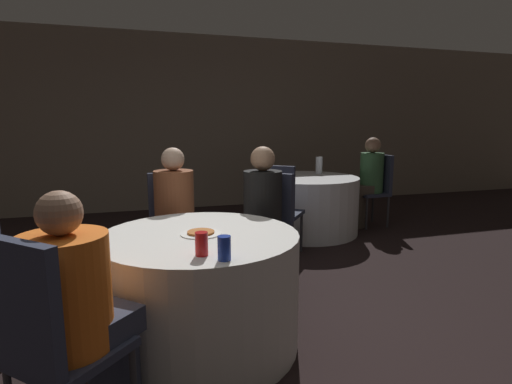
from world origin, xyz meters
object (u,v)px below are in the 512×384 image
object	(u,v)px
table_near	(200,290)
chair_near_southwest	(46,334)
soda_can_blue	(224,248)
chair_far_southwest	(279,203)
person_floral_shirt	(176,221)
bottle_far	(319,165)
person_black_shirt	(259,222)
soda_can_red	(202,244)
chair_near_west	(8,278)
chair_far_east	(377,184)
pizza_plate_near	(201,233)
person_green_jacket	(367,182)
table_far	(306,205)
person_orange_shirt	(82,314)
chair_near_northeast	(267,221)
chair_near_north	(173,220)

from	to	relation	value
table_near	chair_near_southwest	distance (m)	1.05
chair_near_southwest	soda_can_blue	distance (m)	0.82
table_near	chair_far_southwest	xyz separation A→B (m)	(1.04, 1.45, 0.22)
person_floral_shirt	soda_can_blue	distance (m)	1.39
chair_far_southwest	bottle_far	xyz separation A→B (m)	(0.97, 1.09, 0.26)
person_black_shirt	soda_can_red	size ratio (longest dim) A/B	9.92
chair_near_southwest	chair_near_west	xyz separation A→B (m)	(-0.32, 0.69, 0.00)
chair_near_southwest	table_near	bearing A→B (deg)	90.00
chair_near_southwest	chair_far_southwest	distance (m)	2.81
chair_near_west	bottle_far	size ratio (longest dim) A/B	4.25
table_near	chair_far_east	world-z (taller)	chair_far_east
person_floral_shirt	bottle_far	world-z (taller)	person_floral_shirt
pizza_plate_near	soda_can_blue	world-z (taller)	soda_can_blue
chair_near_west	person_green_jacket	size ratio (longest dim) A/B	0.81
soda_can_red	table_far	bearing A→B (deg)	56.65
table_near	person_orange_shirt	world-z (taller)	person_orange_shirt
chair_near_west	chair_far_southwest	world-z (taller)	same
pizza_plate_near	soda_can_red	bearing A→B (deg)	-98.26
person_green_jacket	bottle_far	world-z (taller)	person_green_jacket
table_near	chair_far_southwest	bearing A→B (deg)	54.17
chair_near_northeast	person_orange_shirt	distance (m)	1.89
soda_can_blue	soda_can_red	xyz separation A→B (m)	(-0.10, 0.10, 0.00)
chair_near_southwest	soda_can_blue	world-z (taller)	chair_near_southwest
person_black_shirt	soda_can_red	bearing A→B (deg)	101.33
chair_far_southwest	chair_near_west	bearing A→B (deg)	-105.08
person_green_jacket	person_black_shirt	xyz separation A→B (m)	(-2.05, -1.70, -0.00)
table_near	chair_far_southwest	size ratio (longest dim) A/B	1.25
soda_can_red	bottle_far	world-z (taller)	bottle_far
table_far	chair_near_north	size ratio (longest dim) A/B	1.35
table_near	pizza_plate_near	size ratio (longest dim) A/B	4.87
table_near	bottle_far	size ratio (longest dim) A/B	5.33
chair_near_north	soda_can_red	xyz separation A→B (m)	(0.02, -1.44, 0.21)
chair_near_north	soda_can_red	world-z (taller)	chair_near_north
soda_can_blue	chair_near_southwest	bearing A→B (deg)	-163.00
table_near	table_far	world-z (taller)	same
chair_far_east	chair_far_southwest	world-z (taller)	same
pizza_plate_near	person_black_shirt	bearing A→B (deg)	48.47
chair_near_north	bottle_far	bearing A→B (deg)	-147.91
bottle_far	chair_near_southwest	bearing A→B (deg)	-129.74
table_near	soda_can_blue	world-z (taller)	soda_can_blue
person_orange_shirt	pizza_plate_near	size ratio (longest dim) A/B	4.50
soda_can_blue	person_green_jacket	bearing A→B (deg)	47.76
chair_near_west	chair_near_northeast	world-z (taller)	same
table_far	table_near	bearing A→B (deg)	-127.05
chair_near_north	soda_can_red	distance (m)	1.45
person_floral_shirt	person_green_jacket	world-z (taller)	person_green_jacket
chair_near_southwest	person_orange_shirt	xyz separation A→B (m)	(0.12, 0.12, 0.01)
chair_near_north	pizza_plate_near	bearing A→B (deg)	90.54
chair_far_east	pizza_plate_near	size ratio (longest dim) A/B	3.89
chair_far_east	person_black_shirt	bearing A→B (deg)	124.46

